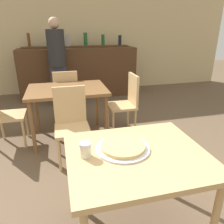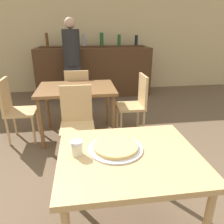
# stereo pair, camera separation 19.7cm
# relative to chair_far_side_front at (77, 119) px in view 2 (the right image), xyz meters

# --- Properties ---
(wall_back) EXTENTS (8.00, 0.05, 2.80)m
(wall_back) POSITION_rel_chair_far_side_front_xyz_m (0.38, 3.15, 0.89)
(wall_back) COLOR #D1B784
(wall_back) RESTS_ON ground_plane
(dining_table_near) EXTENTS (0.97, 0.83, 0.72)m
(dining_table_near) POSITION_rel_chair_far_side_front_xyz_m (0.38, -1.19, 0.13)
(dining_table_near) COLOR tan
(dining_table_near) RESTS_ON ground_plane
(dining_table_far) EXTENTS (1.07, 0.78, 0.75)m
(dining_table_far) POSITION_rel_chair_far_side_front_xyz_m (-0.00, 0.56, 0.16)
(dining_table_far) COLOR brown
(dining_table_far) RESTS_ON ground_plane
(bar_counter) EXTENTS (2.60, 0.56, 1.10)m
(bar_counter) POSITION_rel_chair_far_side_front_xyz_m (0.38, 2.65, 0.04)
(bar_counter) COLOR #4C2D19
(bar_counter) RESTS_ON ground_plane
(bar_back_shelf) EXTENTS (2.39, 0.24, 0.32)m
(bar_back_shelf) POSITION_rel_chair_far_side_front_xyz_m (0.37, 2.79, 0.65)
(bar_back_shelf) COLOR #4C2D19
(bar_back_shelf) RESTS_ON bar_counter
(chair_far_side_front) EXTENTS (0.40, 0.40, 0.90)m
(chair_far_side_front) POSITION_rel_chair_far_side_front_xyz_m (0.00, 0.00, 0.00)
(chair_far_side_front) COLOR tan
(chair_far_side_front) RESTS_ON ground_plane
(chair_far_side_back) EXTENTS (0.40, 0.40, 0.90)m
(chair_far_side_back) POSITION_rel_chair_far_side_front_xyz_m (0.00, 1.12, 0.00)
(chair_far_side_back) COLOR tan
(chair_far_side_back) RESTS_ON ground_plane
(chair_far_side_left) EXTENTS (0.40, 0.40, 0.90)m
(chair_far_side_left) POSITION_rel_chair_far_side_front_xyz_m (-0.87, 0.56, 0.00)
(chair_far_side_left) COLOR tan
(chair_far_side_left) RESTS_ON ground_plane
(chair_far_side_right) EXTENTS (0.40, 0.40, 0.90)m
(chair_far_side_right) POSITION_rel_chair_far_side_front_xyz_m (0.87, 0.56, 0.00)
(chair_far_side_right) COLOR tan
(chair_far_side_right) RESTS_ON ground_plane
(pizza_tray) EXTENTS (0.39, 0.39, 0.04)m
(pizza_tray) POSITION_rel_chair_far_side_front_xyz_m (0.30, -1.11, 0.23)
(pizza_tray) COLOR silver
(pizza_tray) RESTS_ON dining_table_near
(cheese_shaker) EXTENTS (0.08, 0.08, 0.10)m
(cheese_shaker) POSITION_rel_chair_far_side_front_xyz_m (0.03, -1.15, 0.27)
(cheese_shaker) COLOR beige
(cheese_shaker) RESTS_ON dining_table_near
(person_standing) EXTENTS (0.34, 0.34, 1.71)m
(person_standing) POSITION_rel_chair_far_side_front_xyz_m (-0.09, 2.07, 0.42)
(person_standing) COLOR #2D2D38
(person_standing) RESTS_ON ground_plane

